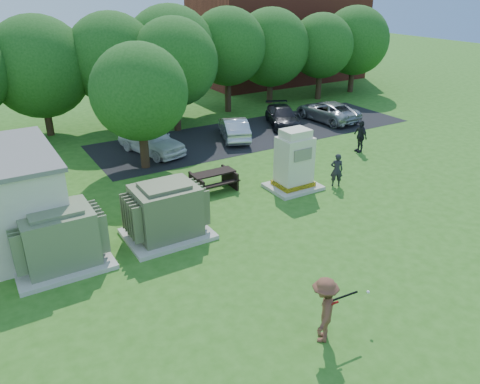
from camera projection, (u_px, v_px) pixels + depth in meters
ground at (304, 273)px, 14.97m from camera, size 120.00×120.00×0.00m
brick_building at (278, 35)px, 42.84m from camera, size 15.00×8.00×8.00m
parking_strip at (258, 132)px, 28.79m from camera, size 20.00×6.00×0.01m
transformer_left at (59, 239)px, 15.02m from camera, size 3.00×2.40×2.07m
transformer_right at (166, 212)px, 16.76m from camera, size 3.00×2.40×2.07m
generator_cabinet at (294, 163)px, 20.59m from camera, size 2.25×1.84×2.74m
picnic_table at (213, 179)px, 20.76m from camera, size 1.94×1.45×0.83m
batter at (324, 310)px, 11.85m from camera, size 1.33×1.32×1.85m
person_by_generator at (337, 170)px, 21.00m from camera, size 0.68×0.62×1.55m
person_walking_right at (360, 136)px, 25.23m from camera, size 0.57×1.08×1.75m
car_white at (151, 140)px, 25.13m from camera, size 2.88×4.64×1.47m
car_silver_a at (234, 128)px, 27.39m from camera, size 2.67×4.14×1.29m
car_dark at (282, 116)px, 29.94m from camera, size 3.23×4.53×1.22m
car_silver_b at (327, 111)px, 30.98m from camera, size 2.39×4.76×1.29m
batting_equipment at (346, 297)px, 11.95m from camera, size 1.49×0.22×0.34m
tree_row at (142, 59)px, 28.50m from camera, size 41.30×13.30×7.30m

